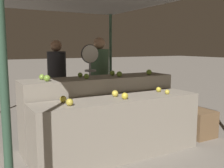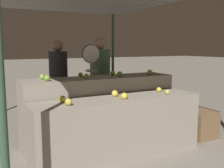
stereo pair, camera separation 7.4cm
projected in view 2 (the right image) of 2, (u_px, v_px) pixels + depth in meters
ground_plane at (119, 156)px, 3.64m from camera, size 60.00×60.00×0.00m
market_canopy at (88, 0)px, 4.23m from camera, size 3.28×4.05×2.36m
display_counter_front at (119, 127)px, 3.58m from camera, size 2.38×0.55×0.82m
display_counter_back at (100, 110)px, 4.08m from camera, size 2.38×0.55×1.04m
apple_front_0 at (69, 102)px, 3.06m from camera, size 0.09×0.09×0.09m
apple_front_1 at (124, 96)px, 3.43m from camera, size 0.09×0.09×0.09m
apple_front_2 at (167, 92)px, 3.78m from camera, size 0.07×0.07×0.07m
apple_front_3 at (62, 99)px, 3.26m from camera, size 0.08×0.08×0.08m
apple_front_4 at (115, 93)px, 3.61m from camera, size 0.09×0.09×0.09m
apple_front_5 at (159, 90)px, 3.97m from camera, size 0.08×0.08×0.08m
apple_back_0 at (47, 78)px, 3.52m from camera, size 0.09×0.09×0.09m
apple_back_1 at (87, 76)px, 3.78m from camera, size 0.08×0.08×0.08m
apple_back_2 at (120, 74)px, 4.03m from camera, size 0.09×0.09×0.09m
apple_back_3 at (150, 72)px, 4.30m from camera, size 0.09×0.09×0.09m
apple_back_4 at (42, 77)px, 3.69m from camera, size 0.08×0.08×0.08m
apple_back_5 at (81, 75)px, 3.97m from camera, size 0.07×0.07×0.07m
apple_back_6 at (113, 73)px, 4.23m from camera, size 0.08×0.08×0.08m
produce_scale at (91, 68)px, 4.55m from camera, size 0.32×0.20×1.54m
person_vendor_at_scale at (101, 75)px, 5.06m from camera, size 0.40×0.40×1.68m
person_customer_left at (59, 76)px, 5.04m from camera, size 0.45×0.45×1.63m
wooden_crate_side at (200, 124)px, 4.38m from camera, size 0.45×0.45×0.45m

